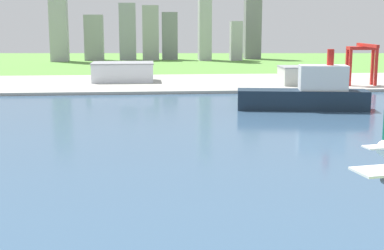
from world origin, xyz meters
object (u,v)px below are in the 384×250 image
at_px(warehouse_main, 123,72).
at_px(warehouse_annex, 303,75).
at_px(cargo_ship, 308,93).
at_px(port_crane_red, 363,55).

relative_size(warehouse_main, warehouse_annex, 1.41).
relative_size(cargo_ship, port_crane_red, 1.99).
bearing_deg(warehouse_annex, warehouse_main, 166.42).
bearing_deg(warehouse_annex, port_crane_red, -15.87).
distance_m(cargo_ship, warehouse_main, 205.80).
xyz_separation_m(port_crane_red, warehouse_annex, (-47.91, 13.62, -18.31)).
bearing_deg(port_crane_red, warehouse_annex, 164.13).
bearing_deg(cargo_ship, warehouse_main, 127.96).
height_order(port_crane_red, warehouse_main, port_crane_red).
xyz_separation_m(cargo_ship, warehouse_main, (-126.60, 162.25, 0.47)).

